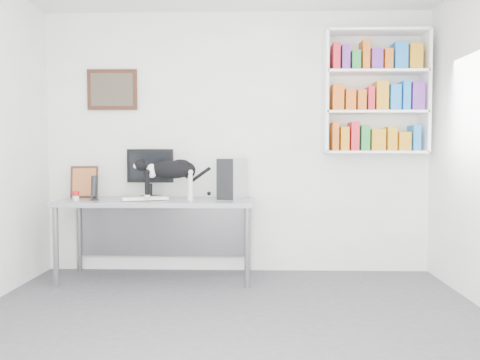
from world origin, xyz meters
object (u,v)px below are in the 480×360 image
(desk, at_px, (158,239))
(monitor, at_px, (150,173))
(pc_tower, at_px, (232,179))
(speaker, at_px, (94,188))
(cat, at_px, (170,180))
(soup_can, at_px, (76,196))
(bookshelf, at_px, (375,92))
(keyboard, at_px, (145,199))
(leaning_print, at_px, (84,181))

(desk, bearing_deg, monitor, 115.84)
(pc_tower, bearing_deg, monitor, -169.75)
(pc_tower, xyz_separation_m, speaker, (-1.33, -0.20, -0.08))
(monitor, bearing_deg, cat, -52.17)
(soup_can, bearing_deg, cat, -0.82)
(bookshelf, distance_m, keyboard, 2.53)
(desk, xyz_separation_m, keyboard, (-0.11, -0.07, 0.41))
(leaning_print, relative_size, soup_can, 3.75)
(bookshelf, relative_size, monitor, 2.45)
(pc_tower, distance_m, soup_can, 1.52)
(pc_tower, height_order, soup_can, pc_tower)
(pc_tower, distance_m, cat, 0.63)
(speaker, xyz_separation_m, leaning_print, (-0.19, 0.28, 0.04))
(desk, distance_m, keyboard, 0.43)
(bookshelf, bearing_deg, keyboard, -172.05)
(keyboard, height_order, soup_can, soup_can)
(speaker, bearing_deg, bookshelf, 6.68)
(pc_tower, bearing_deg, bookshelf, 22.82)
(monitor, xyz_separation_m, keyboard, (0.00, -0.30, -0.24))
(bookshelf, height_order, monitor, bookshelf)
(bookshelf, xyz_separation_m, pc_tower, (-1.44, -0.13, -0.86))
(desk, bearing_deg, soup_can, -170.64)
(soup_can, bearing_deg, monitor, 28.82)
(speaker, relative_size, cat, 0.38)
(leaning_print, bearing_deg, desk, -23.58)
(keyboard, bearing_deg, cat, -34.54)
(pc_tower, height_order, speaker, pc_tower)
(keyboard, height_order, cat, cat)
(bookshelf, distance_m, desk, 2.62)
(monitor, distance_m, cat, 0.46)
(keyboard, distance_m, speaker, 0.50)
(monitor, relative_size, soup_can, 5.66)
(monitor, relative_size, pc_tower, 1.25)
(desk, bearing_deg, leaning_print, 166.02)
(soup_can, bearing_deg, pc_tower, 9.32)
(pc_tower, relative_size, cat, 0.62)
(soup_can, xyz_separation_m, cat, (0.91, -0.01, 0.16))
(keyboard, distance_m, pc_tower, 0.88)
(desk, height_order, speaker, speaker)
(monitor, height_order, keyboard, monitor)
(bookshelf, height_order, cat, bookshelf)
(leaning_print, height_order, soup_can, leaning_print)
(bookshelf, relative_size, pc_tower, 3.06)
(bookshelf, xyz_separation_m, monitor, (-2.28, -0.01, -0.81))
(desk, height_order, keyboard, keyboard)
(keyboard, xyz_separation_m, pc_tower, (0.84, 0.19, 0.19))
(cat, bearing_deg, leaning_print, 146.06)
(speaker, bearing_deg, pc_tower, 8.63)
(leaning_print, bearing_deg, soup_can, -95.26)
(leaning_print, bearing_deg, bookshelf, -8.58)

